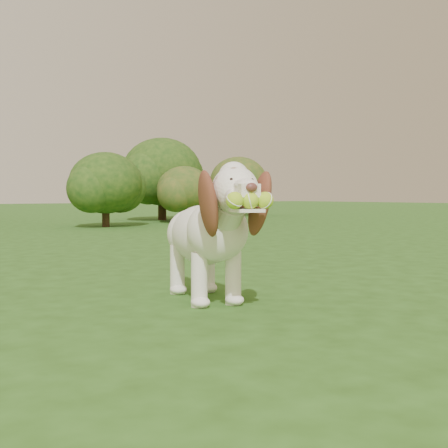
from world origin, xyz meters
TOP-DOWN VIEW (x-y plane):
  - ground at (0.00, 0.00)m, footprint 80.00×80.00m
  - dog at (-0.32, -0.24)m, footprint 0.70×1.32m
  - shrub_d at (5.11, 8.40)m, footprint 1.33×1.33m
  - shrub_c at (2.76, 7.82)m, footprint 1.53×1.53m
  - shrub_f at (5.36, 9.87)m, footprint 2.12×2.12m
  - shrub_h at (9.00, 11.15)m, footprint 1.85×1.85m

SIDE VIEW (x-z plane):
  - ground at x=0.00m, z-range 0.00..0.00m
  - dog at x=-0.32m, z-range 0.03..0.90m
  - shrub_d at x=5.11m, z-range 0.12..1.50m
  - shrub_c at x=2.76m, z-range 0.14..1.72m
  - shrub_h at x=9.00m, z-range 0.17..2.08m
  - shrub_f at x=5.36m, z-range 0.19..2.39m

